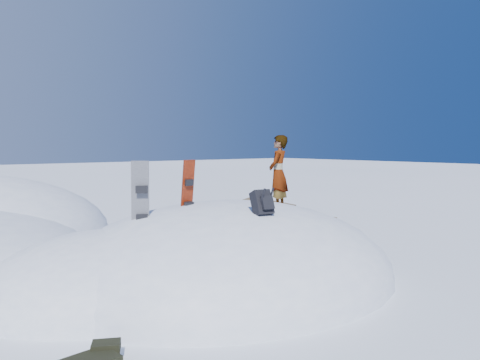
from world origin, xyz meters
TOP-DOWN VIEW (x-y plane):
  - ground at (0.00, 0.00)m, footprint 120.00×120.00m
  - snow_mound at (-0.17, 0.24)m, footprint 8.00×6.00m
  - rock_outcrop at (3.72, 3.01)m, footprint 4.68×4.41m
  - snowboard_red at (-0.66, 0.41)m, footprint 0.29×0.23m
  - snowboard_dark at (-1.64, 0.42)m, footprint 0.32×0.32m
  - backpack at (-0.06, -1.08)m, footprint 0.38×0.46m
  - person at (2.15, 0.82)m, footprint 0.79×0.70m

SIDE VIEW (x-z plane):
  - ground at x=0.00m, z-range 0.00..0.00m
  - snow_mound at x=-0.17m, z-range -1.50..1.50m
  - rock_outcrop at x=3.72m, z-range -0.82..0.85m
  - snowboard_dark at x=-1.64m, z-range 0.65..2.34m
  - backpack at x=-0.06m, z-range 1.32..1.85m
  - snowboard_red at x=-0.66m, z-range 0.90..2.34m
  - person at x=2.15m, z-range 1.03..2.84m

